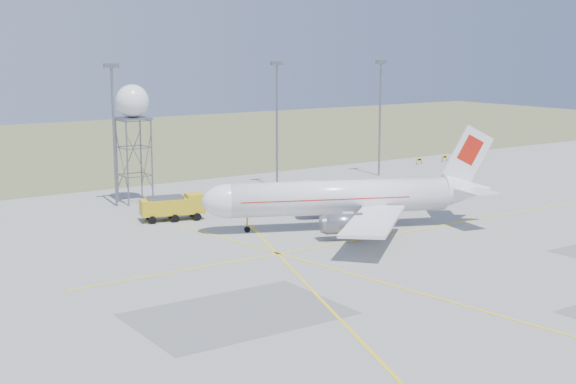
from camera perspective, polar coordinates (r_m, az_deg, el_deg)
ground at (r=72.17m, az=16.82°, el=-8.58°), size 400.00×400.00×0.00m
grass_strip at (r=191.37m, az=-17.81°, el=2.96°), size 400.00×120.00×0.03m
mast_b at (r=117.27m, az=-12.30°, el=4.81°), size 2.20×0.50×20.50m
mast_c at (r=130.37m, az=-0.79°, el=5.57°), size 2.20×0.50×20.50m
mast_d at (r=143.68m, az=6.57°, el=5.94°), size 2.20×0.50×20.50m
taxi_sign_near at (r=159.74m, az=9.31°, el=2.27°), size 1.60×0.17×1.20m
taxi_sign_far at (r=164.62m, az=11.08°, el=2.45°), size 1.60×0.17×1.20m
airliner_main at (r=101.76m, az=4.02°, el=-0.40°), size 36.33×33.92×12.93m
radar_tower at (r=119.75m, az=-10.93°, el=3.87°), size 4.82×4.82×17.44m
fire_truck at (r=107.88m, az=-8.09°, el=-1.13°), size 8.88×5.01×3.38m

